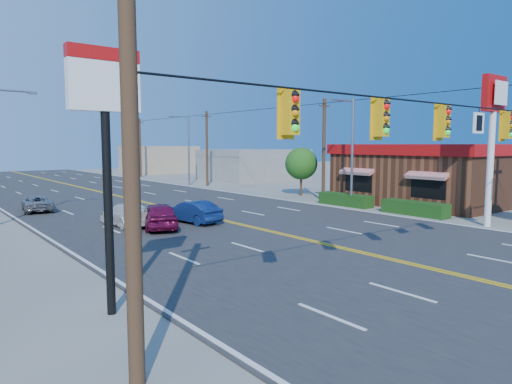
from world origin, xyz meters
TOP-DOWN VIEW (x-y plane):
  - ground at (0.00, 0.00)m, footprint 160.00×160.00m
  - road at (0.00, 20.00)m, footprint 20.00×120.00m
  - signal_span at (-0.12, 0.00)m, footprint 24.32×0.34m
  - kfc at (19.90, 12.00)m, footprint 16.30×12.40m
  - kfc_pylon at (11.00, 4.00)m, footprint 2.20×0.36m
  - pizza_hut_sign at (-11.00, 4.00)m, footprint 1.90×0.30m
  - streetlight_se at (10.79, 14.00)m, footprint 2.55×0.25m
  - streetlight_ne at (10.79, 38.00)m, footprint 2.55×0.25m
  - utility_pole_near at (12.20, 18.00)m, footprint 0.28×0.28m
  - utility_pole_mid at (12.20, 36.00)m, footprint 0.28×0.28m
  - utility_pole_far at (12.20, 54.00)m, footprint 0.28×0.28m
  - tree_kfc_rear at (13.50, 22.00)m, footprint 2.94×2.94m
  - bld_east_mid at (22.00, 40.00)m, footprint 12.00×10.00m
  - bld_east_far at (19.00, 62.00)m, footprint 10.00×10.00m
  - car_magenta at (-4.22, 14.78)m, footprint 3.10×4.61m
  - car_blue at (-1.85, 15.26)m, footprint 2.02×4.15m
  - car_white at (-5.29, 16.79)m, footprint 1.86×4.46m
  - car_silver at (-7.95, 25.99)m, footprint 2.41×4.24m

SIDE VIEW (x-z plane):
  - ground at x=0.00m, z-range 0.00..0.00m
  - road at x=0.00m, z-range 0.00..0.06m
  - car_silver at x=-7.95m, z-range 0.00..1.12m
  - car_white at x=-5.29m, z-range 0.00..1.29m
  - car_blue at x=-1.85m, z-range 0.00..1.31m
  - car_magenta at x=-4.22m, z-range 0.00..1.46m
  - bld_east_mid at x=22.00m, z-range 0.00..4.00m
  - bld_east_far at x=19.00m, z-range 0.00..4.40m
  - kfc at x=19.90m, z-range 0.03..4.73m
  - tree_kfc_rear at x=13.50m, z-range 0.73..5.14m
  - utility_pole_near at x=12.20m, z-range 0.00..8.40m
  - utility_pole_mid at x=12.20m, z-range 0.00..8.40m
  - utility_pole_far at x=12.20m, z-range 0.00..8.40m
  - streetlight_se at x=10.79m, z-range 0.51..8.51m
  - streetlight_ne at x=10.79m, z-range 0.51..8.51m
  - signal_span at x=-0.12m, z-range 0.39..9.39m
  - pizza_hut_sign at x=-11.00m, z-range 1.76..8.61m
  - kfc_pylon at x=11.00m, z-range 1.79..10.29m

